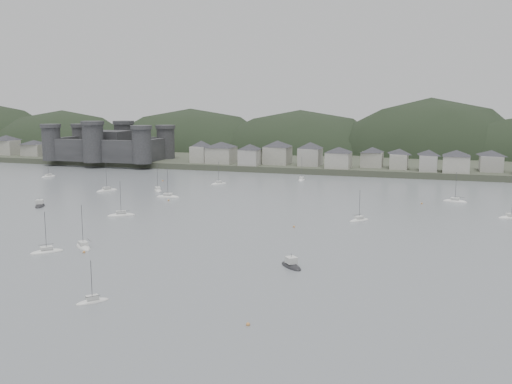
% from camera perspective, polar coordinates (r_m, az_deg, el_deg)
% --- Properties ---
extents(ground, '(900.00, 900.00, 0.00)m').
position_cam_1_polar(ground, '(128.01, -10.35, -7.69)').
color(ground, slate).
rests_on(ground, ground).
extents(far_shore_land, '(900.00, 250.00, 3.00)m').
position_cam_1_polar(far_shore_land, '(408.64, 9.44, 3.99)').
color(far_shore_land, '#383D2D').
rests_on(far_shore_land, ground).
extents(forested_ridge, '(851.55, 103.94, 102.57)m').
position_cam_1_polar(forested_ridge, '(384.09, 9.55, 1.76)').
color(forested_ridge, black).
rests_on(forested_ridge, ground).
extents(castle, '(66.00, 43.00, 20.00)m').
position_cam_1_polar(castle, '(339.49, -14.10, 4.44)').
color(castle, '#2F2F31').
rests_on(castle, far_shore_land).
extents(waterfront_town, '(451.48, 28.46, 12.92)m').
position_cam_1_polar(waterfront_town, '(292.70, 16.12, 3.21)').
color(waterfront_town, '#9F9E92').
rests_on(waterfront_town, far_shore_land).
extents(sailboat_lead, '(6.58, 7.28, 10.23)m').
position_cam_1_polar(sailboat_lead, '(180.44, 10.02, -2.73)').
color(sailboat_lead, silver).
rests_on(sailboat_lead, ground).
extents(moored_fleet, '(247.08, 178.56, 12.79)m').
position_cam_1_polar(moored_fleet, '(187.14, -4.04, -2.19)').
color(moored_fleet, silver).
rests_on(moored_fleet, ground).
extents(motor_launch_near, '(7.18, 7.58, 3.84)m').
position_cam_1_polar(motor_launch_near, '(130.00, 3.45, -7.16)').
color(motor_launch_near, black).
rests_on(motor_launch_near, ground).
extents(motor_launch_far, '(6.36, 8.54, 3.93)m').
position_cam_1_polar(motor_launch_far, '(214.85, -20.31, -1.24)').
color(motor_launch_far, black).
rests_on(motor_launch_far, ground).
extents(mooring_buoys, '(183.63, 150.52, 0.70)m').
position_cam_1_polar(mooring_buoys, '(177.04, -3.05, -2.84)').
color(mooring_buoys, '#C98543').
rests_on(mooring_buoys, ground).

